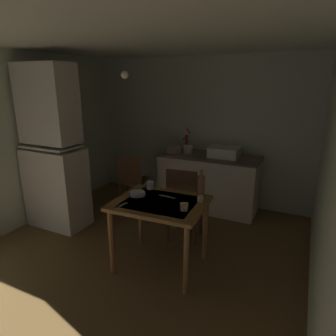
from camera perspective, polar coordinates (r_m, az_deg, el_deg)
The scene contains 22 objects.
ground_plane at distance 3.79m, azimuth -4.32°, elevation -14.90°, with size 4.68×4.68×0.00m, color brown.
wall_back at distance 4.96m, azimuth 6.02°, elevation 7.22°, with size 3.78×0.10×2.36m, color silver.
wall_left at distance 4.57m, azimuth -25.72°, elevation 4.88°, with size 0.10×3.65×2.36m, color beige.
wall_right at distance 2.91m, azimuth 29.35°, elevation -1.53°, with size 0.10×3.65×2.36m, color beige.
ceiling_slab at distance 3.27m, azimuth -5.31°, elevation 24.11°, with size 3.78×3.65×0.10m, color silver.
hutch_cabinet at distance 4.25m, azimuth -21.31°, elevation 2.50°, with size 0.81×0.47×2.19m.
counter_cabinet at distance 4.71m, azimuth 7.83°, elevation -2.70°, with size 1.54×0.64×0.87m.
sink_basin at distance 4.50m, azimuth 10.84°, elevation 3.07°, with size 0.44×0.34×0.15m.
hand_pump at distance 4.72m, azimuth 3.61°, elevation 5.08°, with size 0.05×0.27×0.39m.
mixing_bowl_counter at distance 4.73m, azimuth 1.15°, elevation 3.52°, with size 0.23×0.23×0.08m, color tan.
stoneware_crock at distance 4.66m, azimuth 3.89°, elevation 3.60°, with size 0.14×0.14×0.13m, color beige.
dining_table at distance 3.14m, azimuth -1.51°, elevation -8.44°, with size 0.98×0.81×0.77m.
chair_far_side at distance 3.69m, azimuth 3.06°, elevation -6.84°, with size 0.44×0.44×0.97m.
chair_by_counter at distance 4.63m, azimuth -6.90°, elevation -2.32°, with size 0.48×0.48×0.89m.
serving_bowl_wide at distance 3.26m, azimuth -5.90°, elevation -4.95°, with size 0.17×0.17×0.04m, color #9EB2C6.
teacup_mint at distance 3.43m, azimuth -3.45°, elevation -3.35°, with size 0.08×0.08×0.09m, color white.
mug_tall at distance 2.88m, azimuth 3.13°, elevation -7.49°, with size 0.08×0.08×0.07m, color beige.
mug_dark at distance 3.10m, azimuth 6.27°, elevation -5.95°, with size 0.07×0.07×0.06m, color beige.
glass_bottle at distance 3.20m, azimuth 6.41°, elevation -3.41°, with size 0.08×0.08×0.30m.
table_knife at distance 3.21m, azimuth -0.15°, elevation -5.52°, with size 0.20×0.02×0.01m, color silver.
teaspoon_near_bowl at distance 3.05m, azimuth -8.73°, elevation -7.00°, with size 0.12×0.02×0.01m, color beige.
pendant_bulb at distance 3.17m, azimuth -8.35°, elevation 17.41°, with size 0.08×0.08×0.08m, color #F9EFCC.
Camera 1 is at (1.65, -2.79, 1.98)m, focal length 31.51 mm.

